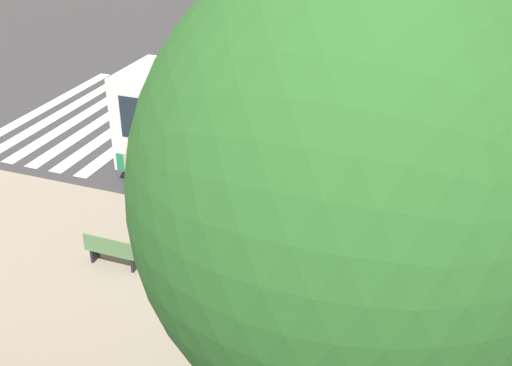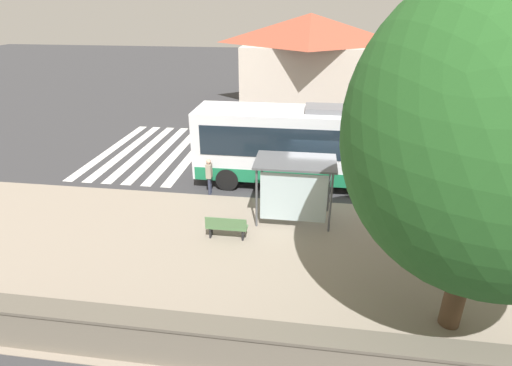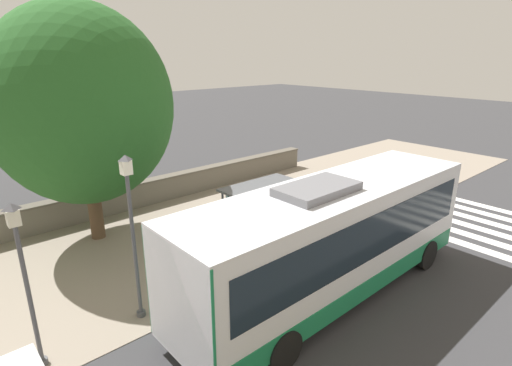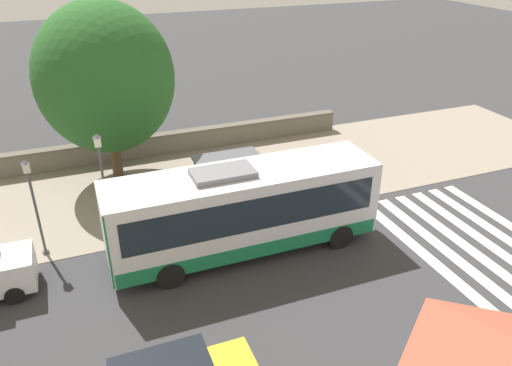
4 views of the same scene
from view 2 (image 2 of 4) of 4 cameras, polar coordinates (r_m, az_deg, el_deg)
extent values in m
plane|color=#353538|center=(16.84, 8.83, -2.73)|extent=(120.00, 120.00, 0.00)
cube|color=gray|center=(12.99, 8.86, -11.74)|extent=(9.00, 44.00, 0.02)
cube|color=silver|center=(22.32, -8.94, 4.24)|extent=(9.00, 0.50, 0.01)
cube|color=silver|center=(22.60, -11.26, 4.32)|extent=(9.00, 0.50, 0.01)
cube|color=silver|center=(22.93, -13.51, 4.40)|extent=(9.00, 0.50, 0.01)
cube|color=silver|center=(23.28, -15.70, 4.46)|extent=(9.00, 0.50, 0.01)
cube|color=silver|center=(23.67, -17.82, 4.52)|extent=(9.00, 0.50, 0.01)
cube|color=silver|center=(24.09, -19.87, 4.58)|extent=(9.00, 0.50, 0.01)
cube|color=#6B6356|center=(9.59, 9.12, -23.42)|extent=(0.50, 20.00, 1.11)
cube|color=#5B5449|center=(9.16, 9.38, -20.92)|extent=(0.60, 20.00, 0.08)
cube|color=beige|center=(32.38, 7.43, 14.97)|extent=(7.49, 9.57, 4.74)
pyramid|color=#9E4733|center=(32.00, 7.78, 21.04)|extent=(8.09, 10.17, 2.13)
cube|color=silver|center=(17.85, 7.96, 5.60)|extent=(2.56, 10.26, 2.93)
cube|color=black|center=(17.73, 8.03, 6.76)|extent=(2.60, 9.44, 1.29)
cube|color=#197247|center=(18.26, 7.75, 2.12)|extent=(2.60, 10.05, 0.59)
cube|color=#197247|center=(18.59, 23.90, 4.46)|extent=(2.60, 0.06, 2.81)
cube|color=black|center=(18.20, -8.27, 9.81)|extent=(1.92, 0.08, 0.41)
cube|color=slate|center=(17.43, 10.83, 10.34)|extent=(1.28, 2.26, 0.22)
cylinder|color=black|center=(17.60, -4.12, 0.55)|extent=(0.30, 1.00, 1.00)
cylinder|color=black|center=(19.77, -2.70, 3.35)|extent=(0.30, 1.00, 1.00)
cylinder|color=black|center=(17.56, 18.05, -0.72)|extent=(0.30, 1.00, 1.00)
cylinder|color=black|center=(19.74, 17.03, 2.22)|extent=(0.30, 1.00, 1.00)
cylinder|color=#515459|center=(15.68, 10.45, -0.29)|extent=(0.08, 0.08, 2.32)
cylinder|color=#515459|center=(15.76, 0.85, 0.27)|extent=(0.08, 0.08, 2.32)
cylinder|color=#515459|center=(14.29, 10.62, -2.87)|extent=(0.08, 0.08, 2.32)
cylinder|color=#515459|center=(14.37, 0.08, -2.24)|extent=(0.08, 0.08, 2.32)
cube|color=#515459|center=(14.48, 5.68, 3.04)|extent=(1.85, 2.94, 0.08)
cube|color=silver|center=(14.23, 5.35, -2.11)|extent=(0.03, 2.37, 1.85)
cylinder|color=#2D3347|center=(17.26, -6.68, -0.48)|extent=(0.12, 0.12, 0.77)
cylinder|color=#2D3347|center=(17.40, -6.55, -0.26)|extent=(0.12, 0.12, 0.77)
cube|color=gray|center=(17.05, -6.73, 1.75)|extent=(0.34, 0.22, 0.62)
sphere|color=tan|center=(16.90, -6.80, 3.06)|extent=(0.21, 0.21, 0.21)
cube|color=#4C7247|center=(14.06, -4.19, -6.25)|extent=(0.40, 1.45, 0.06)
cube|color=#4C7247|center=(13.80, -4.36, -5.79)|extent=(0.04, 1.45, 0.40)
cube|color=black|center=(14.08, -1.83, -7.22)|extent=(0.32, 0.06, 0.45)
cube|color=black|center=(14.30, -6.45, -6.84)|extent=(0.32, 0.06, 0.45)
cylinder|color=#4C4C51|center=(17.83, 31.60, -4.47)|extent=(0.24, 0.24, 0.16)
cylinder|color=#4C4C51|center=(16.81, 23.88, -4.46)|extent=(0.24, 0.24, 0.16)
cylinder|color=#4C4C51|center=(16.02, 25.05, 1.68)|extent=(0.10, 0.10, 4.07)
cube|color=silver|center=(15.39, 26.52, 9.28)|extent=(0.24, 0.24, 0.35)
pyramid|color=#4C4C51|center=(15.34, 26.69, 10.16)|extent=(0.28, 0.28, 0.14)
cylinder|color=brown|center=(11.09, 27.32, -11.07)|extent=(0.51, 0.51, 3.36)
ellipsoid|color=#265B23|center=(9.69, 31.22, 5.93)|extent=(6.40, 6.40, 7.04)
cylinder|color=black|center=(20.34, 31.57, -0.36)|extent=(0.22, 0.64, 0.64)
cube|color=gold|center=(24.89, 18.21, 7.41)|extent=(1.75, 4.58, 1.09)
cube|color=black|center=(24.69, 18.74, 9.34)|extent=(1.49, 2.38, 0.68)
cylinder|color=black|center=(24.03, 14.85, 5.98)|extent=(0.22, 0.64, 0.64)
cylinder|color=black|center=(25.60, 14.49, 7.14)|extent=(0.22, 0.64, 0.64)
cylinder|color=black|center=(24.58, 21.76, 5.44)|extent=(0.22, 0.64, 0.64)
cylinder|color=black|center=(26.11, 21.02, 6.62)|extent=(0.22, 0.64, 0.64)
camera|label=1|loc=(5.67, 99.07, 16.87)|focal=45.00mm
camera|label=3|loc=(24.82, 30.35, 19.71)|focal=28.00mm
camera|label=4|loc=(32.94, 20.48, 29.60)|focal=35.00mm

